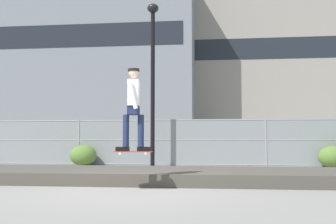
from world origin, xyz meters
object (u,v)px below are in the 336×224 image
object	(u,v)px
parked_car_near	(99,144)
parked_car_mid	(244,144)
skateboard	(133,152)
street_lamp	(153,63)
skater	(134,104)
shrub_left	(83,155)
shrub_center	(333,157)

from	to	relation	value
parked_car_near	parked_car_mid	world-z (taller)	same
skateboard	street_lamp	size ratio (longest dim) A/B	0.13
skater	parked_car_near	xyz separation A→B (m)	(-3.97, 10.94, -0.95)
street_lamp	skater	bearing A→B (deg)	-84.44
parked_car_near	parked_car_mid	distance (m)	6.98
parked_car_mid	shrub_left	bearing A→B (deg)	-154.53
shrub_left	parked_car_mid	bearing A→B (deg)	25.47
skater	parked_car_near	world-z (taller)	skater
parked_car_mid	skateboard	bearing A→B (deg)	-106.02
skateboard	shrub_left	xyz separation A→B (m)	(-3.51, 7.30, -0.38)
shrub_left	shrub_center	world-z (taller)	shrub_left
skater	parked_car_near	bearing A→B (deg)	109.95
skater	shrub_center	world-z (taller)	skater
street_lamp	shrub_left	xyz separation A→B (m)	(-2.84, 0.37, -3.56)
parked_car_near	shrub_left	world-z (taller)	parked_car_near
parked_car_near	shrub_center	bearing A→B (deg)	-20.01
skateboard	parked_car_mid	world-z (taller)	parked_car_mid
skater	parked_car_near	distance (m)	11.68
shrub_center	street_lamp	bearing A→B (deg)	-176.76
street_lamp	shrub_left	size ratio (longest dim) A/B	5.91
skateboard	shrub_left	bearing A→B (deg)	115.69
parked_car_mid	street_lamp	bearing A→B (deg)	-136.54
street_lamp	shrub_left	bearing A→B (deg)	172.51
parked_car_near	skater	bearing A→B (deg)	-70.05
shrub_left	shrub_center	distance (m)	9.51
shrub_center	skateboard	bearing A→B (deg)	-129.39
skater	shrub_left	bearing A→B (deg)	115.69
parked_car_near	parked_car_mid	bearing A→B (deg)	-4.43
parked_car_mid	parked_car_near	bearing A→B (deg)	175.57
shrub_left	parked_car_near	bearing A→B (deg)	97.15
parked_car_mid	shrub_center	bearing A→B (deg)	-45.73
street_lamp	parked_car_near	distance (m)	6.06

